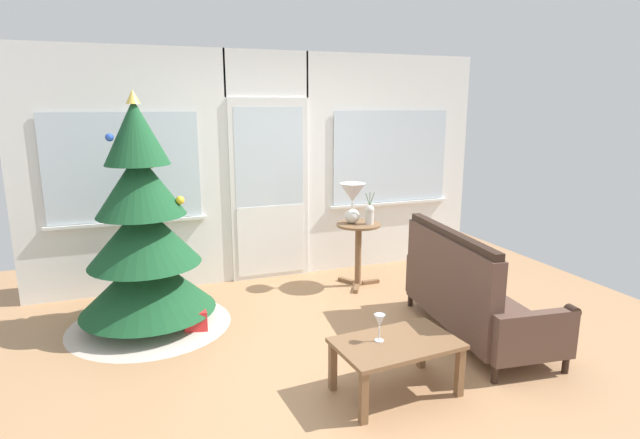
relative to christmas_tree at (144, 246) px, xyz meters
The scene contains 10 objects.
ground_plane 1.95m from the christmas_tree, 38.92° to the right, with size 6.76×6.76×0.00m, color #AD7F56.
back_wall_with_door 1.77m from the christmas_tree, 34.27° to the left, with size 5.20×0.14×2.55m.
christmas_tree is the anchor object (origin of this frame).
settee_sofa 2.87m from the christmas_tree, 25.05° to the right, with size 0.88×1.69×0.96m.
side_table 2.26m from the christmas_tree, ahead, with size 0.50×0.48×0.71m.
table_lamp 2.20m from the christmas_tree, ahead, with size 0.28×0.28×0.44m.
flower_vase 2.33m from the christmas_tree, ahead, with size 0.11×0.10×0.35m.
coffee_table 2.41m from the christmas_tree, 48.91° to the right, with size 0.88×0.58×0.39m.
wine_glass 2.28m from the christmas_tree, 50.16° to the right, with size 0.08×0.08×0.20m.
gift_box 0.80m from the christmas_tree, 37.58° to the right, with size 0.20×0.18×0.20m, color red.
Camera 1 is at (-1.47, -3.53, 1.98)m, focal length 28.86 mm.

